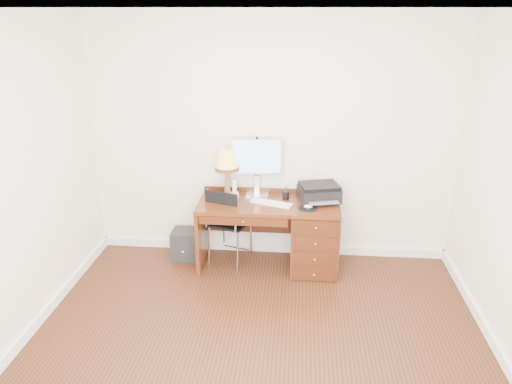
# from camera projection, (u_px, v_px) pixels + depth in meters

# --- Properties ---
(ground) EXTENTS (4.00, 4.00, 0.00)m
(ground) POSITION_uv_depth(u_px,v_px,m) (257.00, 344.00, 4.26)
(ground) COLOR #34180B
(ground) RESTS_ON ground
(room_shell) EXTENTS (4.00, 4.00, 4.00)m
(room_shell) POSITION_uv_depth(u_px,v_px,m) (263.00, 299.00, 4.83)
(room_shell) COLOR white
(room_shell) RESTS_ON ground
(desk) EXTENTS (1.50, 0.67, 0.75)m
(desk) POSITION_uv_depth(u_px,v_px,m) (298.00, 232.00, 5.40)
(desk) COLOR #5A2713
(desk) RESTS_ON ground
(monitor) EXTENTS (0.55, 0.21, 0.63)m
(monitor) POSITION_uv_depth(u_px,v_px,m) (257.00, 160.00, 5.40)
(monitor) COLOR silver
(monitor) RESTS_ON desk
(keyboard) EXTENTS (0.47, 0.27, 0.02)m
(keyboard) POSITION_uv_depth(u_px,v_px,m) (271.00, 203.00, 5.27)
(keyboard) COLOR white
(keyboard) RESTS_ON desk
(mouse_pad) EXTENTS (0.20, 0.20, 0.04)m
(mouse_pad) POSITION_uv_depth(u_px,v_px,m) (308.00, 207.00, 5.14)
(mouse_pad) COLOR black
(mouse_pad) RESTS_ON desk
(printer) EXTENTS (0.49, 0.42, 0.19)m
(printer) POSITION_uv_depth(u_px,v_px,m) (319.00, 192.00, 5.33)
(printer) COLOR black
(printer) RESTS_ON desk
(leg_lamp) EXTENTS (0.26, 0.26, 0.53)m
(leg_lamp) POSITION_uv_depth(u_px,v_px,m) (227.00, 163.00, 5.31)
(leg_lamp) COLOR black
(leg_lamp) RESTS_ON desk
(phone) EXTENTS (0.10, 0.10, 0.19)m
(phone) POSITION_uv_depth(u_px,v_px,m) (234.00, 191.00, 5.46)
(phone) COLOR white
(phone) RESTS_ON desk
(pen_cup) EXTENTS (0.07, 0.07, 0.09)m
(pen_cup) POSITION_uv_depth(u_px,v_px,m) (286.00, 195.00, 5.38)
(pen_cup) COLOR black
(pen_cup) RESTS_ON desk
(chair) EXTENTS (0.53, 0.53, 0.88)m
(chair) POSITION_uv_depth(u_px,v_px,m) (229.00, 218.00, 5.45)
(chair) COLOR black
(chair) RESTS_ON ground
(equipment_box) EXTENTS (0.29, 0.29, 0.33)m
(equipment_box) POSITION_uv_depth(u_px,v_px,m) (186.00, 244.00, 5.68)
(equipment_box) COLOR black
(equipment_box) RESTS_ON ground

